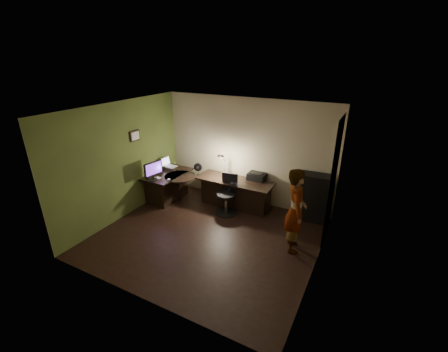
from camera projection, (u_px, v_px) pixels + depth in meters
The scene contains 27 objects.
floor at pixel (207, 237), 6.45m from camera, with size 4.50×4.00×0.01m, color black.
ceiling at pixel (204, 110), 5.41m from camera, with size 4.50×4.00×0.01m, color silver.
wall_back at pixel (247, 152), 7.57m from camera, with size 4.50×0.01×2.70m, color tan.
wall_front at pixel (134, 227), 4.29m from camera, with size 4.50×0.01×2.70m, color tan.
wall_left at pixel (122, 161), 6.90m from camera, with size 0.01×4.00×2.70m, color tan.
wall_right at pixel (323, 204), 4.96m from camera, with size 0.01×4.00×2.70m, color tan.
green_wall_overlay at pixel (123, 161), 6.90m from camera, with size 0.00×4.00×2.70m, color #4A5B26.
arched_doorway at pixel (333, 182), 5.93m from camera, with size 0.01×0.90×2.60m, color black.
french_door at pixel (312, 235), 4.63m from camera, with size 0.02×0.92×2.10m, color white.
framed_picture at pixel (135, 136), 7.07m from camera, with size 0.04×0.30×0.25m, color black.
desk_left at pixel (168, 186), 7.96m from camera, with size 0.80×1.30×0.75m, color black.
desk_right at pixel (234, 193), 7.58m from camera, with size 1.95×0.68×0.73m, color black.
cabinet at pixel (310, 197), 6.94m from camera, with size 0.76×0.38×1.14m, color black.
laptop_stand at pixel (170, 168), 8.05m from camera, with size 0.22×0.18×0.09m, color silver.
laptop at pixel (170, 162), 8.00m from camera, with size 0.33×0.31×0.23m, color silver.
monitor at pixel (153, 174), 7.33m from camera, with size 0.11×0.53×0.35m, color black.
mouse at pixel (169, 179), 7.40m from camera, with size 0.06×0.09×0.04m, color silver.
phone at pixel (185, 174), 7.76m from camera, with size 0.06×0.12×0.01m, color black.
pen at pixel (167, 172), 7.87m from camera, with size 0.01×0.15×0.01m, color black.
speaker at pixel (147, 175), 7.42m from camera, with size 0.08×0.08×0.20m, color black.
notepad at pixel (156, 178), 7.50m from camera, with size 0.14×0.19×0.01m, color silver.
desk_fan at pixel (198, 169), 7.72m from camera, with size 0.21×0.12×0.33m, color black.
headphones at pixel (234, 184), 7.13m from camera, with size 0.18×0.08×0.09m, color navy.
printer at pixel (257, 176), 7.45m from camera, with size 0.43×0.34×0.19m, color black.
desk_lamp at pixel (225, 164), 7.65m from camera, with size 0.15×0.29×0.64m, color black.
office_chair at pixel (226, 195), 7.22m from camera, with size 0.54×0.54×0.97m, color black.
person at pixel (295, 211), 5.75m from camera, with size 0.61×0.41×1.72m, color #D8A88C.
Camera 1 is at (2.86, -4.66, 3.67)m, focal length 24.00 mm.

